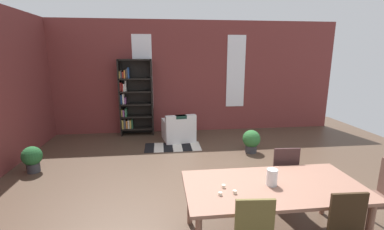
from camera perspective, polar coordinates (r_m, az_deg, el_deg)
The scene contains 16 objects.
ground_plane at distance 4.40m, azimuth 5.90°, elevation -18.28°, with size 10.70×10.70×0.00m, color #4D3A2C.
back_wall_brick at distance 7.92m, azimuth -0.45°, elevation 8.13°, with size 8.84×0.12×3.24m, color brown.
window_pane_0 at distance 7.81m, azimuth -10.59°, elevation 9.05°, with size 0.55×0.02×2.11m, color white.
window_pane_1 at distance 8.11m, azimuth 9.42°, elevation 9.22°, with size 0.55×0.02×2.11m, color white.
dining_table at distance 3.47m, azimuth 17.11°, elevation -15.21°, with size 2.15×1.05×0.74m.
vase_on_table at distance 3.39m, azimuth 16.86°, elevation -12.74°, with size 0.13×0.13×0.20m, color silver.
tealight_candle_0 at distance 3.14m, azimuth 9.21°, elevation -16.09°, with size 0.04×0.04×0.04m, color silver.
tealight_candle_1 at distance 3.09m, azimuth 6.12°, elevation -16.55°, with size 0.04×0.04×0.04m, color silver.
tealight_candle_2 at distance 3.25m, azimuth 6.82°, elevation -15.02°, with size 0.04×0.04×0.04m, color silver.
dining_chair_head_right at distance 4.30m, azimuth 35.50°, elevation -13.81°, with size 0.43×0.43×0.95m.
dining_chair_far_right at distance 4.34m, azimuth 18.87°, elevation -11.77°, with size 0.42×0.42×0.95m.
bookshelf_tall at distance 7.72m, azimuth -12.44°, elevation 3.62°, with size 0.94×0.34×2.16m.
armchair_white at distance 7.19m, azimuth -2.90°, elevation -3.28°, with size 0.92×0.92×0.75m.
potted_plant_by_shelf at distance 6.12m, azimuth -31.22°, elevation -7.91°, with size 0.38×0.38×0.53m.
potted_plant_corner at distance 6.44m, azimuth 12.68°, elevation -5.33°, with size 0.42×0.42×0.54m.
striped_rug at distance 6.74m, azimuth -4.18°, elevation -6.85°, with size 1.40×0.71×0.01m.
Camera 1 is at (-0.87, -3.67, 2.27)m, focal length 24.73 mm.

